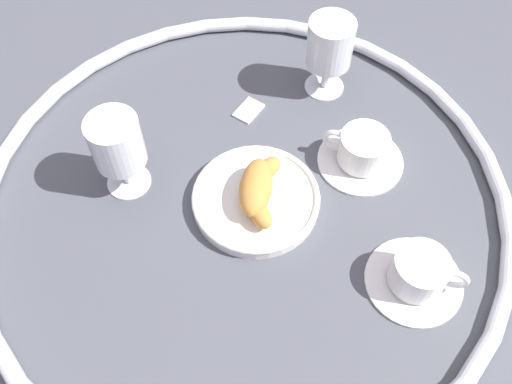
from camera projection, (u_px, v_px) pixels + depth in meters
name	position (u px, v px, depth m)	size (l,w,h in m)	color
ground_plane	(244.00, 201.00, 0.86)	(2.20, 2.20, 0.00)	#4C4F56
table_chrome_rim	(244.00, 197.00, 0.85)	(0.80, 0.80, 0.02)	silver
pastry_plate	(256.00, 199.00, 0.85)	(0.19, 0.19, 0.02)	white
croissant_large	(258.00, 188.00, 0.82)	(0.14, 0.07, 0.04)	#CC893D
coffee_cup_near	(419.00, 274.00, 0.76)	(0.14, 0.14, 0.06)	white
coffee_cup_far	(362.00, 151.00, 0.88)	(0.14, 0.14, 0.06)	white
juice_glass_left	(330.00, 47.00, 0.91)	(0.08, 0.08, 0.14)	white
juice_glass_right	(117.00, 147.00, 0.80)	(0.08, 0.08, 0.14)	white
sugar_packet	(249.00, 110.00, 0.95)	(0.05, 0.03, 0.01)	white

